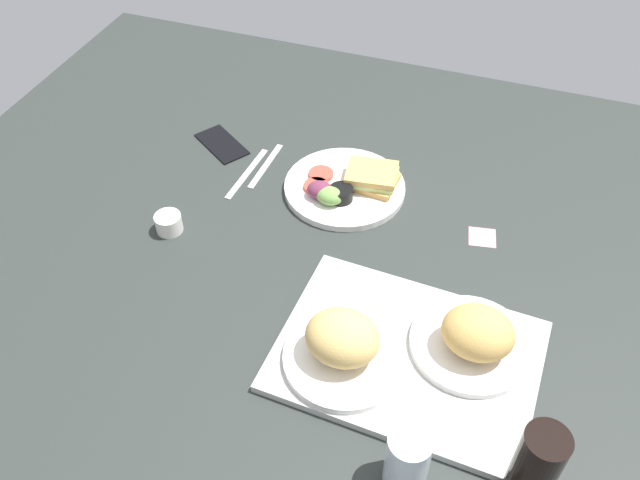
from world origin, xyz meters
TOP-DOWN VIEW (x-y plane):
  - ground_plane at (0.00, 0.00)cm, footprint 190.00×150.00cm
  - serving_tray at (-21.00, 22.01)cm, footprint 46.58×35.19cm
  - bread_plate_near at (-31.46, 17.62)cm, footprint 21.40×21.40cm
  - bread_plate_far at (-10.58, 26.80)cm, footprint 21.52×21.52cm
  - plate_with_salad at (2.68, -16.96)cm, footprint 27.00×27.00cm
  - drinking_glass at (-25.95, 43.43)cm, footprint 6.71×6.71cm
  - soda_bottle at (-42.97, 41.88)cm, footprint 6.40×6.40cm
  - espresso_cup at (34.18, 6.97)cm, footprint 5.60×5.60cm
  - fork at (23.35, -19.38)cm, footprint 1.91×17.03cm
  - knife at (26.35, -15.38)cm, footprint 2.56×19.05cm
  - cell_phone at (36.54, -23.45)cm, footprint 15.97×14.00cm
  - sticky_note at (-28.41, -12.76)cm, footprint 6.51×6.51cm

SIDE VIEW (x-z plane):
  - ground_plane at x=0.00cm, z-range -3.00..0.00cm
  - sticky_note at x=-28.41cm, z-range 0.00..0.12cm
  - fork at x=23.35cm, z-range 0.00..0.50cm
  - knife at x=26.35cm, z-range 0.00..0.50cm
  - cell_phone at x=36.54cm, z-range 0.00..0.80cm
  - serving_tray at x=-21.00cm, z-range 0.00..1.60cm
  - plate_with_salad at x=2.68cm, z-range -0.93..4.47cm
  - espresso_cup at x=34.18cm, z-range 0.00..4.00cm
  - bread_plate_near at x=-31.46cm, z-range 0.53..10.46cm
  - bread_plate_far at x=-10.58cm, z-range 0.57..10.77cm
  - drinking_glass at x=-25.95cm, z-range 0.00..11.42cm
  - soda_bottle at x=-42.97cm, z-range 0.00..19.79cm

